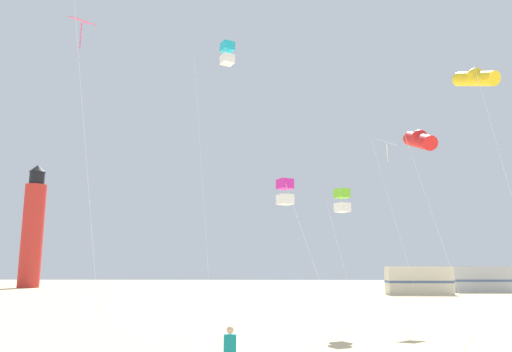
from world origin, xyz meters
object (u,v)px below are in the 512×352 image
kite_flyer_standing (230,347)px  kite_tube_scarlet (420,140)px  kite_tube_gold (476,78)px  lighthouse_distant (33,229)px  kite_box_magenta (285,192)px  kite_diamond_white (387,149)px  kite_box_cyan (227,54)px  rv_van_silver (480,279)px  kite_diamond_rainbow (82,35)px  rv_van_cream (418,280)px  kite_box_lime (342,201)px

kite_flyer_standing → kite_tube_scarlet: bearing=-136.8°
kite_tube_gold → kite_tube_scarlet: 4.04m
kite_tube_scarlet → lighthouse_distant: size_ratio=0.55×
kite_box_magenta → kite_diamond_white: bearing=48.6°
kite_diamond_white → kite_tube_scarlet: (0.07, -6.17, -1.06)m
kite_flyer_standing → kite_box_cyan: (-1.13, 9.58, 12.82)m
kite_tube_scarlet → kite_tube_gold: bearing=-4.0°
kite_flyer_standing → kite_box_magenta: kite_box_magenta is taller
kite_tube_scarlet → rv_van_silver: kite_tube_scarlet is taller
kite_diamond_rainbow → kite_box_magenta: (8.05, 3.86, -5.76)m
kite_box_cyan → kite_diamond_rainbow: size_ratio=1.11×
kite_tube_scarlet → rv_van_cream: kite_tube_scarlet is taller
kite_box_lime → kite_box_magenta: size_ratio=0.99×
kite_tube_gold → kite_box_cyan: kite_box_cyan is taller
kite_tube_gold → kite_diamond_rainbow: 17.79m
kite_flyer_standing → rv_van_cream: bearing=-117.0°
lighthouse_distant → kite_diamond_rainbow: bearing=-62.1°
kite_box_lime → kite_box_magenta: bearing=-140.2°
kite_flyer_standing → kite_diamond_rainbow: 13.43m
kite_flyer_standing → kite_box_lime: size_ratio=0.18×
kite_box_cyan → lighthouse_distant: 52.75m
kite_box_cyan → kite_box_lime: 9.43m
rv_van_cream → kite_tube_gold: bearing=-99.3°
kite_tube_scarlet → rv_van_silver: 38.33m
kite_diamond_rainbow → rv_van_cream: size_ratio=1.95×
kite_box_cyan → kite_box_magenta: size_ratio=2.13×
rv_van_cream → kite_box_cyan: bearing=-120.4°
kite_box_cyan → rv_van_silver: kite_box_cyan is taller
kite_box_cyan → lighthouse_distant: lighthouse_distant is taller
kite_box_cyan → kite_diamond_rainbow: bearing=-132.9°
kite_diamond_white → rv_van_silver: size_ratio=1.60×
kite_box_lime → rv_van_cream: 30.33m
kite_flyer_standing → lighthouse_distant: lighthouse_distant is taller
kite_diamond_white → kite_flyer_standing: bearing=-118.2°
kite_box_magenta → lighthouse_distant: bearing=127.1°
rv_van_silver → kite_flyer_standing: bearing=-119.6°
lighthouse_distant → rv_van_silver: lighthouse_distant is taller
kite_flyer_standing → kite_box_lime: kite_box_lime is taller
kite_box_lime → kite_tube_scarlet: size_ratio=0.70×
kite_box_magenta → rv_van_silver: 41.85m
kite_tube_scarlet → rv_van_cream: 31.04m
kite_diamond_white → kite_box_lime: bearing=-125.9°
kite_box_cyan → rv_van_silver: bearing=52.8°
kite_box_magenta → rv_van_silver: bearing=57.4°
kite_box_lime → kite_box_magenta: (-2.85, -2.37, 0.08)m
kite_box_cyan → kite_diamond_rainbow: 7.83m
kite_tube_gold → kite_diamond_white: (-2.82, 6.36, -1.90)m
kite_diamond_rainbow → rv_van_silver: bearing=51.9°
kite_tube_gold → kite_tube_scarlet: kite_tube_gold is taller
lighthouse_distant → kite_tube_scarlet: bearing=-47.3°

